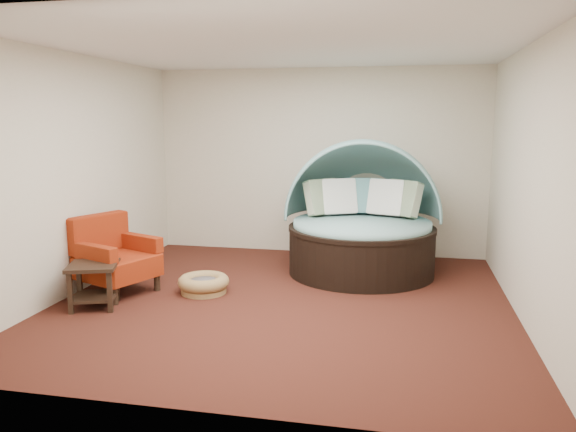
% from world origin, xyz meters
% --- Properties ---
extents(floor, '(5.00, 5.00, 0.00)m').
position_xyz_m(floor, '(0.00, 0.00, 0.00)').
color(floor, '#491E14').
rests_on(floor, ground).
extents(wall_back, '(5.00, 0.00, 5.00)m').
position_xyz_m(wall_back, '(0.00, 2.50, 1.40)').
color(wall_back, beige).
rests_on(wall_back, floor).
extents(wall_front, '(5.00, 0.00, 5.00)m').
position_xyz_m(wall_front, '(0.00, -2.50, 1.40)').
color(wall_front, beige).
rests_on(wall_front, floor).
extents(wall_left, '(0.00, 5.00, 5.00)m').
position_xyz_m(wall_left, '(-2.50, 0.00, 1.40)').
color(wall_left, beige).
rests_on(wall_left, floor).
extents(wall_right, '(0.00, 5.00, 5.00)m').
position_xyz_m(wall_right, '(2.50, 0.00, 1.40)').
color(wall_right, beige).
rests_on(wall_right, floor).
extents(ceiling, '(5.00, 5.00, 0.00)m').
position_xyz_m(ceiling, '(0.00, 0.00, 2.80)').
color(ceiling, white).
rests_on(ceiling, wall_back).
extents(canopy_daybed, '(2.19, 2.08, 1.79)m').
position_xyz_m(canopy_daybed, '(0.75, 1.52, 0.83)').
color(canopy_daybed, black).
rests_on(canopy_daybed, floor).
extents(pet_basket, '(0.81, 0.81, 0.21)m').
position_xyz_m(pet_basket, '(-1.01, 0.14, 0.11)').
color(pet_basket, olive).
rests_on(pet_basket, floor).
extents(red_armchair, '(1.02, 1.02, 0.92)m').
position_xyz_m(red_armchair, '(-2.05, -0.05, 0.42)').
color(red_armchair, black).
rests_on(red_armchair, floor).
extents(side_table, '(0.64, 0.64, 0.49)m').
position_xyz_m(side_table, '(-2.00, -0.60, 0.31)').
color(side_table, black).
rests_on(side_table, floor).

